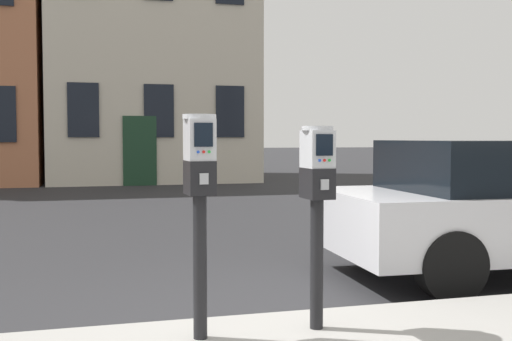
% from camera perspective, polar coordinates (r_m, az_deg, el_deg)
% --- Properties ---
extents(ground_plane, '(160.00, 160.00, 0.00)m').
position_cam_1_polar(ground_plane, '(4.53, 0.12, -15.58)').
color(ground_plane, '#28282B').
extents(parking_meter_near_kerb, '(0.23, 0.26, 1.46)m').
position_cam_1_polar(parking_meter_near_kerb, '(3.97, -5.26, -1.33)').
color(parking_meter_near_kerb, black).
rests_on(parking_meter_near_kerb, sidewalk_slab).
extents(parking_meter_twin_adjacent, '(0.23, 0.26, 1.39)m').
position_cam_1_polar(parking_meter_twin_adjacent, '(4.18, 5.71, -1.78)').
color(parking_meter_twin_adjacent, black).
rests_on(parking_meter_twin_adjacent, sidewalk_slab).
extents(townhouse_orange_brick, '(6.62, 6.44, 12.33)m').
position_cam_1_polar(townhouse_orange_brick, '(22.51, -9.98, 15.14)').
color(townhouse_orange_brick, beige).
rests_on(townhouse_orange_brick, ground_plane).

